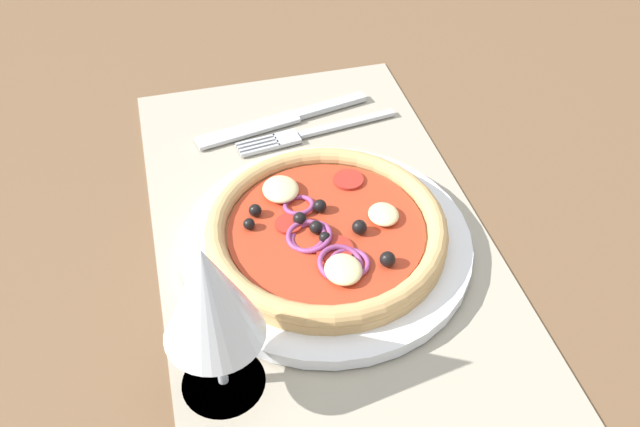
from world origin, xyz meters
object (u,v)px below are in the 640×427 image
pizza (325,230)px  plate (325,243)px  knife (282,120)px  wine_glass (209,299)px  fork (309,133)px

pizza → plate: bearing=-15.6°
pizza → knife: 19.74cm
knife → wine_glass: bearing=58.5°
pizza → wine_glass: (-11.34, 10.90, 7.38)cm
knife → fork: bearing=116.5°
pizza → knife: (19.62, -0.29, -2.07)cm
plate → fork: bearing=-9.0°
fork → plate: bearing=73.2°
pizza → fork: (16.64, -2.63, -2.11)cm
plate → wine_glass: bearing=136.2°
fork → knife: 3.79cm
plate → pizza: pizza is taller
plate → knife: 19.60cm
fork → wine_glass: bearing=56.3°
plate → wine_glass: size_ratio=1.74×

